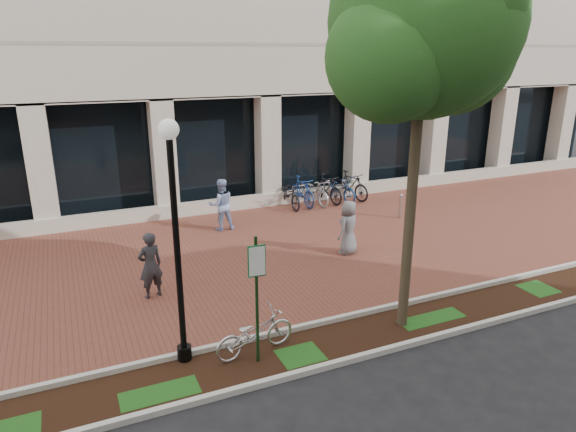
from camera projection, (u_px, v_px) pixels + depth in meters
name	position (u px, v px, depth m)	size (l,w,h in m)	color
ground	(267.00, 252.00, 15.43)	(120.00, 120.00, 0.00)	black
brick_plaza	(267.00, 252.00, 15.43)	(40.00, 9.00, 0.01)	brown
planting_strip	(359.00, 336.00, 10.86)	(40.00, 1.50, 0.01)	black
curb_plaza_side	(342.00, 318.00, 11.50)	(40.00, 0.12, 0.12)	beige
curb_street_side	(379.00, 352.00, 10.20)	(40.00, 0.12, 0.12)	beige
parking_sign	(257.00, 285.00, 9.48)	(0.34, 0.07, 2.59)	#163D17
lamppost	(176.00, 233.00, 9.24)	(0.36, 0.36, 4.68)	black
street_tree	(425.00, 35.00, 9.54)	(4.31, 3.59, 8.08)	#4E412C
locked_bicycle	(255.00, 333.00, 10.14)	(0.60, 1.72, 0.90)	silver
pedestrian_left	(150.00, 265.00, 12.37)	(0.61, 0.40, 1.68)	#29292E
pedestrian_mid	(221.00, 205.00, 17.11)	(0.85, 0.67, 1.76)	#8DA2D2
pedestrian_right	(348.00, 227.00, 15.10)	(0.80, 0.52, 1.63)	slate
bollard	(400.00, 206.00, 18.41)	(0.12, 0.12, 0.92)	#B9B9BD
bike_rack_cluster	(320.00, 190.00, 20.25)	(3.63, 2.06, 1.14)	black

